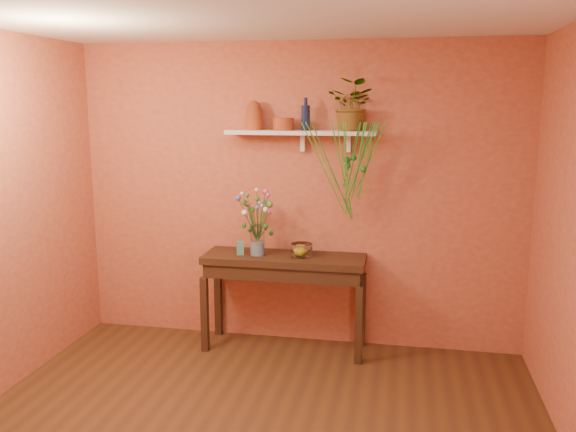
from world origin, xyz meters
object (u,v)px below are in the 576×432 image
blue_bottle (306,117)px  bouquet (257,211)px  terracotta_jug (254,116)px  glass_bowl (302,251)px  glass_vase (257,243)px  spider_plant (353,105)px  sideboard (284,269)px

blue_bottle → bouquet: size_ratio=0.58×
terracotta_jug → blue_bottle: blue_bottle is taller
glass_bowl → glass_vase: bearing=-175.7°
spider_plant → glass_bowl: spider_plant is taller
glass_bowl → terracotta_jug: bearing=163.0°
spider_plant → terracotta_jug: bearing=179.4°
blue_bottle → terracotta_jug: bearing=177.2°
blue_bottle → glass_bowl: 1.15m
bouquet → sideboard: bearing=10.9°
terracotta_jug → blue_bottle: size_ratio=0.90×
terracotta_jug → glass_vase: size_ratio=0.95×
glass_vase → spider_plant: bearing=11.2°
sideboard → glass_bowl: 0.23m
sideboard → blue_bottle: (0.16, 0.12, 1.32)m
glass_vase → glass_bowl: size_ratio=1.40×
glass_vase → bouquet: (0.00, -0.02, 0.29)m
blue_bottle → glass_vase: (-0.40, -0.14, -1.08)m
blue_bottle → bouquet: blue_bottle is taller
terracotta_jug → blue_bottle: (0.46, -0.02, -0.01)m
spider_plant → glass_vase: 1.44m
spider_plant → bouquet: size_ratio=0.91×
terracotta_jug → bouquet: terracotta_jug is taller
sideboard → bouquet: bouquet is taller
sideboard → glass_vase: (-0.23, -0.03, 0.24)m
blue_bottle → spider_plant: spider_plant is taller
spider_plant → glass_vase: bearing=-168.8°
spider_plant → glass_bowl: bearing=-162.6°
blue_bottle → spider_plant: bearing=1.8°
sideboard → spider_plant: (0.56, 0.13, 1.42)m
blue_bottle → glass_vase: size_ratio=1.05×
glass_vase → sideboard: bearing=6.5°
blue_bottle → glass_vase: blue_bottle is taller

